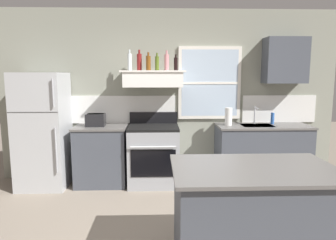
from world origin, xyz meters
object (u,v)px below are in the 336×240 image
bottle_olive_oil_square (157,63)px  kitchen_island (253,218)px  refrigerator (43,130)px  stove_range (154,155)px  bottle_clear_tall (130,62)px  bottle_amber_wine (148,63)px  dish_soap_bottle (272,118)px  bottle_rose_pink (167,62)px  bottle_balsamic_dark (176,64)px  bottle_red_label_wine (139,62)px  toaster (96,120)px  paper_towel_roll (228,117)px

bottle_olive_oil_square → kitchen_island: (0.82, -2.20, -1.40)m
refrigerator → stove_range: size_ratio=1.57×
bottle_clear_tall → kitchen_island: size_ratio=0.22×
bottle_amber_wine → dish_soap_bottle: bottle_amber_wine is taller
bottle_olive_oil_square → bottle_rose_pink: bottle_rose_pink is taller
bottle_balsamic_dark → dish_soap_bottle: (1.53, -0.00, -0.85)m
bottle_balsamic_dark → bottle_rose_pink: bearing=-157.0°
bottle_amber_wine → dish_soap_bottle: bearing=2.0°
bottle_red_label_wine → refrigerator: bearing=-173.2°
bottle_olive_oil_square → kitchen_island: 2.73m
refrigerator → bottle_balsamic_dark: bottle_balsamic_dark is taller
bottle_red_label_wine → dish_soap_bottle: (2.09, -0.01, -0.88)m
bottle_olive_oil_square → bottle_rose_pink: (0.14, 0.02, 0.02)m
refrigerator → bottle_olive_oil_square: (1.71, 0.09, 1.00)m
dish_soap_bottle → bottle_clear_tall: bearing=-179.1°
bottle_red_label_wine → bottle_amber_wine: bottle_red_label_wine is taller
stove_range → bottle_rose_pink: size_ratio=3.69×
bottle_rose_pink → bottle_clear_tall: bearing=177.5°
stove_range → bottle_red_label_wine: size_ratio=3.51×
toaster → bottle_red_label_wine: bearing=11.2°
refrigerator → bottle_balsamic_dark: (2.00, 0.16, 0.99)m
stove_range → bottle_rose_pink: (0.21, 0.08, 1.40)m
bottle_clear_tall → bottle_balsamic_dark: (0.70, 0.04, -0.03)m
kitchen_island → bottle_rose_pink: bearing=107.0°
bottle_red_label_wine → bottle_olive_oil_square: (0.27, -0.09, -0.02)m
refrigerator → bottle_red_label_wine: (1.44, 0.17, 1.02)m
refrigerator → bottle_rose_pink: size_ratio=5.80×
bottle_amber_wine → dish_soap_bottle: size_ratio=1.49×
kitchen_island → dish_soap_bottle: bearing=66.4°
bottle_olive_oil_square → paper_towel_roll: 1.36m
bottle_amber_wine → paper_towel_roll: size_ratio=1.00×
stove_range → kitchen_island: 2.31m
bottle_red_label_wine → dish_soap_bottle: size_ratio=1.73×
bottle_red_label_wine → bottle_rose_pink: bottle_red_label_wine is taller
bottle_balsamic_dark → kitchen_island: size_ratio=0.17×
refrigerator → bottle_clear_tall: (1.30, 0.13, 1.02)m
refrigerator → kitchen_island: (2.53, -2.12, -0.40)m
bottle_rose_pink → bottle_balsamic_dark: bearing=23.0°
bottle_clear_tall → bottle_balsamic_dark: bottle_clear_tall is taller
toaster → bottle_amber_wine: size_ratio=1.10×
paper_towel_roll → bottle_olive_oil_square: bearing=178.7°
bottle_olive_oil_square → kitchen_island: bottle_olive_oil_square is taller
toaster → dish_soap_bottle: toaster is taller
bottle_red_label_wine → bottle_amber_wine: (0.14, -0.08, -0.02)m
bottle_rose_pink → bottle_balsamic_dark: size_ratio=1.22×
refrigerator → bottle_rose_pink: 2.12m
toaster → paper_towel_roll: size_ratio=1.10×
bottle_amber_wine → bottle_rose_pink: (0.27, 0.01, 0.01)m
bottle_olive_oil_square → dish_soap_bottle: (1.82, 0.07, -0.85)m
bottle_red_label_wine → bottle_rose_pink: (0.41, -0.07, -0.01)m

